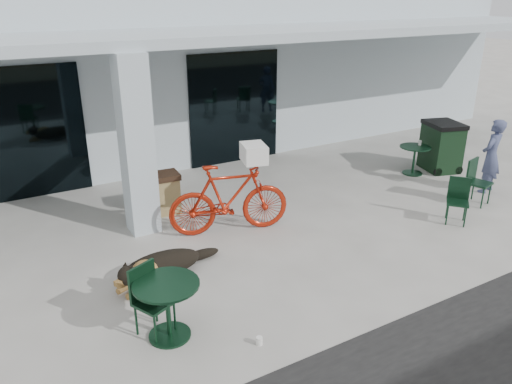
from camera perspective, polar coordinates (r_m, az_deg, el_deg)
ground at (r=8.00m, az=3.05°, el=-8.15°), size 80.00×80.00×0.00m
building at (r=14.88m, az=-15.50°, el=14.34°), size 22.00×7.00×4.50m
storefront_glass_left at (r=11.09m, az=-26.08°, el=5.80°), size 2.80×0.06×2.70m
storefront_glass_right at (r=12.43m, az=-2.47°, el=9.53°), size 2.40×0.06×2.70m
column at (r=8.75m, az=-13.48°, el=5.07°), size 0.50×0.50×3.12m
overhang at (r=10.16m, az=-8.23°, el=17.19°), size 22.00×2.80×0.18m
bicycle at (r=8.75m, az=-3.10°, el=-0.75°), size 2.21×1.14×1.28m
laundry_basket at (r=8.57m, az=-0.25°, el=4.46°), size 0.52×0.61×0.31m
dog at (r=7.68m, az=-10.61°, el=-7.96°), size 1.44×0.92×0.46m
cup_near_dog at (r=6.34m, az=0.37°, el=-16.64°), size 0.10×0.10×0.10m
cafe_table_near at (r=6.36m, az=-10.02°, el=-13.18°), size 1.02×1.02×0.76m
cafe_chair_near at (r=6.41m, az=-11.57°, el=-12.18°), size 0.56×0.58×0.91m
cafe_table_far at (r=12.31m, az=17.59°, el=3.49°), size 0.92×0.92×0.67m
cafe_chair_far_a at (r=10.94m, az=24.18°, el=0.99°), size 0.51×0.54×0.92m
cafe_chair_far_b at (r=9.88m, az=22.06°, el=-1.04°), size 0.57×0.56×0.85m
person at (r=11.63m, az=25.29°, el=3.72°), size 0.65×0.51×1.58m
cup_on_table at (r=12.35m, az=18.22°, el=5.37°), size 0.10×0.10×0.11m
trash_receptacle at (r=9.76m, az=-10.13°, el=-0.10°), size 0.52×0.52×0.81m
wheeled_bin at (r=12.74m, az=20.42°, el=4.92°), size 0.96×1.09×1.17m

